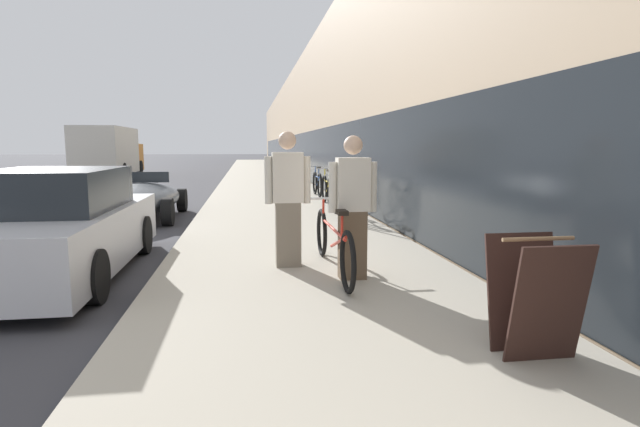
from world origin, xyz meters
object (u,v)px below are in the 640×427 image
at_px(tandem_bicycle, 333,243).
at_px(person_bystander, 288,199).
at_px(moving_truck, 109,152).
at_px(parked_sedan_curbside, 55,228).
at_px(cruiser_bike_nearest, 340,200).
at_px(sandwich_board_sign, 535,296).
at_px(person_rider, 353,208).
at_px(cruiser_bike_middle, 327,189).
at_px(bike_rack_hoop, 359,200).
at_px(vintage_roadster_curbside, 140,199).
at_px(cruiser_bike_farthest, 317,183).

bearing_deg(tandem_bicycle, person_bystander, 141.59).
bearing_deg(moving_truck, parked_sedan_curbside, -77.28).
height_order(tandem_bicycle, cruiser_bike_nearest, cruiser_bike_nearest).
bearing_deg(moving_truck, sandwich_board_sign, -69.60).
bearing_deg(sandwich_board_sign, cruiser_bike_nearest, 90.56).
relative_size(person_rider, sandwich_board_sign, 1.86).
xyz_separation_m(cruiser_bike_middle, moving_truck, (-9.67, 15.99, 0.84)).
bearing_deg(person_bystander, bike_rack_hoop, 62.41).
bearing_deg(vintage_roadster_curbside, moving_truck, 106.45).
relative_size(person_rider, person_bystander, 0.96).
height_order(person_rider, moving_truck, moving_truck).
bearing_deg(bike_rack_hoop, tandem_bicycle, -107.56).
bearing_deg(cruiser_bike_middle, person_bystander, -103.31).
relative_size(cruiser_bike_nearest, parked_sedan_curbside, 0.43).
bearing_deg(cruiser_bike_farthest, parked_sedan_curbside, -118.11).
relative_size(person_bystander, sandwich_board_sign, 1.94).
xyz_separation_m(cruiser_bike_middle, sandwich_board_sign, (-0.04, -9.92, 0.05)).
height_order(person_bystander, vintage_roadster_curbside, person_bystander).
bearing_deg(vintage_roadster_curbside, cruiser_bike_farthest, 35.88).
xyz_separation_m(tandem_bicycle, moving_truck, (-8.58, 23.24, 0.88)).
bearing_deg(person_rider, moving_truck, 110.37).
bearing_deg(tandem_bicycle, cruiser_bike_nearest, 78.45).
height_order(sandwich_board_sign, moving_truck, moving_truck).
bearing_deg(tandem_bicycle, cruiser_bike_farthest, 83.13).
bearing_deg(tandem_bicycle, moving_truck, 110.25).
distance_m(tandem_bicycle, vintage_roadster_curbside, 7.14).
distance_m(sandwich_board_sign, vintage_roadster_curbside, 9.99).
xyz_separation_m(bike_rack_hoop, cruiser_bike_farthest, (0.02, 6.02, -0.12)).
distance_m(bike_rack_hoop, parked_sedan_curbside, 5.40).
height_order(person_bystander, parked_sedan_curbside, person_bystander).
height_order(person_bystander, sandwich_board_sign, person_bystander).
distance_m(cruiser_bike_middle, vintage_roadster_curbside, 4.76).
relative_size(person_rider, cruiser_bike_nearest, 0.91).
relative_size(cruiser_bike_middle, moving_truck, 0.24).
relative_size(vintage_roadster_curbside, moving_truck, 0.59).
bearing_deg(moving_truck, cruiser_bike_farthest, -54.50).
distance_m(bike_rack_hoop, cruiser_bike_middle, 3.68).
height_order(sandwich_board_sign, vintage_roadster_curbside, vintage_roadster_curbside).
xyz_separation_m(person_rider, bike_rack_hoop, (0.96, 3.90, -0.33)).
xyz_separation_m(sandwich_board_sign, vintage_roadster_curbside, (-4.60, 8.86, -0.12)).
height_order(bike_rack_hoop, vintage_roadster_curbside, vintage_roadster_curbside).
bearing_deg(cruiser_bike_middle, bike_rack_hoop, -89.43).
relative_size(cruiser_bike_nearest, cruiser_bike_middle, 1.07).
distance_m(sandwich_board_sign, moving_truck, 27.65).
relative_size(cruiser_bike_farthest, moving_truck, 0.25).
height_order(bike_rack_hoop, sandwich_board_sign, sandwich_board_sign).
bearing_deg(tandem_bicycle, sandwich_board_sign, -68.33).
bearing_deg(cruiser_bike_farthest, moving_truck, 125.50).
relative_size(tandem_bicycle, parked_sedan_curbside, 0.59).
bearing_deg(vintage_roadster_curbside, sandwich_board_sign, -62.56).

